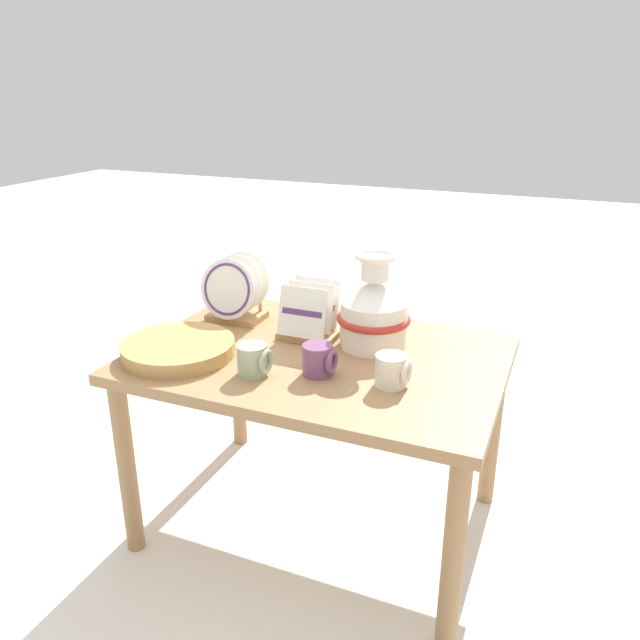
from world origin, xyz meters
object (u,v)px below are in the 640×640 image
(ceramic_vase, at_px, (374,310))
(mug_plum_glaze, at_px, (319,360))
(dish_rack_round_plates, at_px, (235,295))
(mug_cream_glaze, at_px, (393,371))
(mug_sage_glaze, at_px, (254,360))
(dish_rack_square_plates, at_px, (309,321))
(wicker_charger_stack, at_px, (178,349))

(ceramic_vase, xyz_separation_m, mug_plum_glaze, (-0.08, -0.26, -0.07))
(dish_rack_round_plates, relative_size, mug_cream_glaze, 2.40)
(mug_plum_glaze, distance_m, mug_sage_glaze, 0.18)
(mug_plum_glaze, bearing_deg, ceramic_vase, 73.56)
(mug_plum_glaze, bearing_deg, mug_cream_glaze, 3.25)
(mug_plum_glaze, bearing_deg, dish_rack_round_plates, 146.57)
(dish_rack_square_plates, relative_size, mug_sage_glaze, 1.98)
(dish_rack_round_plates, bearing_deg, ceramic_vase, -3.37)
(dish_rack_square_plates, relative_size, mug_plum_glaze, 1.98)
(mug_sage_glaze, bearing_deg, dish_rack_round_plates, 126.59)
(ceramic_vase, height_order, dish_rack_round_plates, ceramic_vase)
(mug_sage_glaze, bearing_deg, dish_rack_square_plates, 83.75)
(dish_rack_round_plates, xyz_separation_m, wicker_charger_stack, (-0.01, -0.33, -0.07))
(dish_rack_square_plates, bearing_deg, ceramic_vase, 3.91)
(ceramic_vase, relative_size, mug_plum_glaze, 3.18)
(mug_plum_glaze, xyz_separation_m, mug_sage_glaze, (-0.17, -0.07, 0.00))
(dish_rack_square_plates, bearing_deg, dish_rack_round_plates, 171.56)
(ceramic_vase, height_order, mug_sage_glaze, ceramic_vase)
(dish_rack_square_plates, height_order, mug_cream_glaze, dish_rack_square_plates)
(ceramic_vase, xyz_separation_m, dish_rack_round_plates, (-0.51, 0.03, -0.03))
(wicker_charger_stack, relative_size, mug_cream_glaze, 3.62)
(ceramic_vase, bearing_deg, wicker_charger_stack, -150.07)
(dish_rack_round_plates, height_order, mug_plum_glaze, dish_rack_round_plates)
(ceramic_vase, relative_size, mug_sage_glaze, 3.18)
(dish_rack_square_plates, bearing_deg, mug_cream_glaze, -33.68)
(dish_rack_square_plates, distance_m, wicker_charger_stack, 0.42)
(wicker_charger_stack, bearing_deg, dish_rack_round_plates, 88.48)
(ceramic_vase, height_order, mug_cream_glaze, ceramic_vase)
(mug_plum_glaze, bearing_deg, wicker_charger_stack, -174.57)
(wicker_charger_stack, distance_m, mug_sage_glaze, 0.28)
(dish_rack_round_plates, relative_size, wicker_charger_stack, 0.66)
(ceramic_vase, xyz_separation_m, mug_sage_glaze, (-0.25, -0.33, -0.07))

